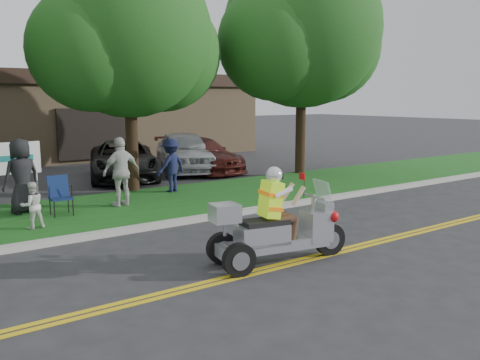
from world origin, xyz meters
TOP-DOWN VIEW (x-y plane):
  - ground at (0.00, 0.00)m, footprint 120.00×120.00m
  - centerline_near at (0.00, -0.58)m, footprint 60.00×0.10m
  - centerline_far at (0.00, -0.42)m, footprint 60.00×0.10m
  - curb at (0.00, 3.05)m, footprint 60.00×0.25m
  - grass_verge at (0.00, 5.20)m, footprint 60.00×4.00m
  - commercial_building at (2.00, 18.98)m, footprint 18.00×8.20m
  - tree_mid at (0.55, 7.23)m, footprint 5.88×4.80m
  - tree_right at (7.06, 7.03)m, footprint 6.86×5.60m
  - business_sign at (-2.90, 6.60)m, footprint 1.25×0.06m
  - trike_scooter at (-0.20, -0.33)m, footprint 2.58×1.08m
  - lawn_chair_b at (-2.24, 5.17)m, footprint 0.50×0.51m
  - spectator_adult_right at (-0.66, 5.25)m, footprint 1.09×0.60m
  - spectator_chair_a at (1.31, 6.31)m, footprint 1.13×0.86m
  - spectator_chair_b at (-2.91, 5.86)m, footprint 0.99×0.78m
  - child_right at (-3.10, 4.17)m, footprint 0.51×0.41m
  - parked_car_mid at (1.35, 9.95)m, footprint 3.72×5.31m
  - parked_car_right at (4.50, 10.00)m, footprint 1.97×4.55m
  - parked_car_far_right at (4.00, 10.33)m, footprint 3.34×4.99m

SIDE VIEW (x-z plane):
  - ground at x=0.00m, z-range 0.00..0.00m
  - centerline_near at x=0.00m, z-range 0.00..0.01m
  - centerline_far at x=0.00m, z-range 0.00..0.01m
  - grass_verge at x=0.00m, z-range 0.01..0.11m
  - curb at x=0.00m, z-range 0.00..0.12m
  - trike_scooter at x=-0.20m, z-range -0.26..1.44m
  - child_right at x=-3.10m, z-range 0.10..1.10m
  - lawn_chair_b at x=-2.24m, z-range 0.16..1.08m
  - parked_car_right at x=4.50m, z-range 0.00..1.30m
  - parked_car_mid at x=1.35m, z-range 0.00..1.35m
  - parked_car_far_right at x=4.00m, z-range 0.00..1.58m
  - spectator_chair_a at x=1.31m, z-range 0.10..1.66m
  - spectator_adult_right at x=-0.66m, z-range 0.10..1.86m
  - spectator_chair_b at x=-2.91m, z-range 0.10..1.89m
  - business_sign at x=-2.90m, z-range 0.38..2.13m
  - commercial_building at x=2.00m, z-range 0.01..4.01m
  - tree_mid at x=0.55m, z-range 0.91..7.96m
  - tree_right at x=7.06m, z-range 0.99..9.06m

